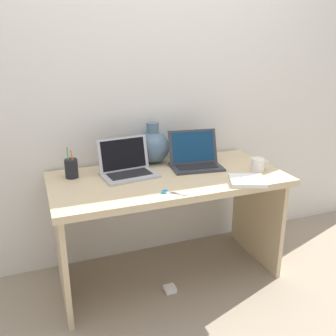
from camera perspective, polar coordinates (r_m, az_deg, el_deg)
name	(u,v)px	position (r m, az deg, el deg)	size (l,w,h in m)	color
ground_plane	(168,274)	(2.60, 0.00, -16.02)	(6.00, 6.00, 0.00)	gray
back_wall	(147,87)	(2.51, -3.21, 12.33)	(4.40, 0.04, 2.40)	silver
desk	(168,199)	(2.32, 0.00, -4.73)	(1.42, 0.69, 0.71)	#D1B78C
laptop_left	(127,165)	(2.29, -6.39, 0.40)	(0.35, 0.27, 0.22)	#B2B2B7
laptop_right	(195,157)	(2.43, 4.12, 1.67)	(0.35, 0.27, 0.23)	#333338
green_vase	(153,146)	(2.49, -2.34, 3.37)	(0.22, 0.22, 0.27)	slate
notebook_stack	(247,180)	(2.21, 12.08, -1.88)	(0.20, 0.19, 0.02)	white
coffee_mug	(258,165)	(2.40, 13.64, 0.48)	(0.12, 0.08, 0.08)	white
pen_cup	(71,168)	(2.29, -14.64, -0.04)	(0.08, 0.08, 0.19)	black
scissors	(170,192)	(2.01, 0.26, -3.76)	(0.13, 0.12, 0.01)	#B7B7BC
power_brick	(170,289)	(2.45, 0.32, -18.10)	(0.07, 0.07, 0.03)	white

